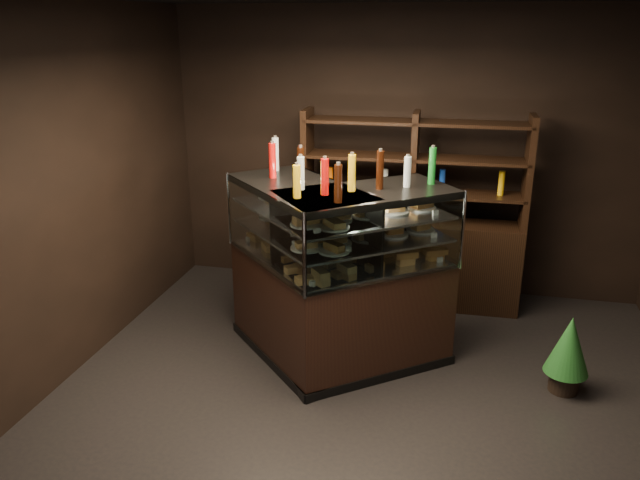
# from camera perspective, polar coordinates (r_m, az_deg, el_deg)

# --- Properties ---
(ground) EXTENTS (5.00, 5.00, 0.00)m
(ground) POSITION_cam_1_polar(r_m,az_deg,el_deg) (4.99, 4.14, -15.13)
(ground) COLOR black
(ground) RESTS_ON ground
(room_shell) EXTENTS (5.02, 5.02, 3.01)m
(room_shell) POSITION_cam_1_polar(r_m,az_deg,el_deg) (4.21, 4.78, 7.21)
(room_shell) COLOR black
(room_shell) RESTS_ON ground
(display_case) EXTENTS (2.10, 1.54, 1.56)m
(display_case) POSITION_cam_1_polar(r_m,az_deg,el_deg) (5.39, 1.11, -5.95)
(display_case) COLOR black
(display_case) RESTS_ON ground
(food_display) EXTENTS (1.66, 1.05, 0.48)m
(food_display) POSITION_cam_1_polar(r_m,az_deg,el_deg) (5.13, 1.15, 0.92)
(food_display) COLOR #CA7848
(food_display) RESTS_ON display_case
(bottles_top) EXTENTS (1.48, 0.91, 0.30)m
(bottles_top) POSITION_cam_1_polar(r_m,az_deg,el_deg) (5.00, 1.20, 6.35)
(bottles_top) COLOR #147223
(bottles_top) RESTS_ON display_case
(potted_conifer) EXTENTS (0.35, 0.35, 0.74)m
(potted_conifer) POSITION_cam_1_polar(r_m,az_deg,el_deg) (5.35, 21.84, -8.81)
(potted_conifer) COLOR black
(potted_conifer) RESTS_ON ground
(back_shelving) EXTENTS (2.24, 0.45, 2.00)m
(back_shelving) POSITION_cam_1_polar(r_m,az_deg,el_deg) (6.53, 8.23, -0.65)
(back_shelving) COLOR black
(back_shelving) RESTS_ON ground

